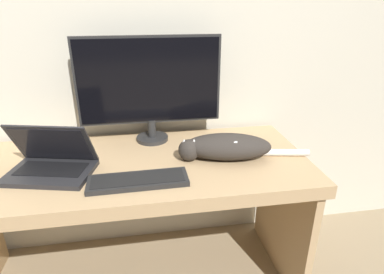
{
  "coord_description": "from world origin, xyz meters",
  "views": [
    {
      "loc": [
        0.07,
        -0.97,
        1.38
      ],
      "look_at": [
        0.28,
        0.3,
        0.83
      ],
      "focal_mm": 30.0,
      "sensor_mm": 36.0,
      "label": 1
    }
  ],
  "objects_px": {
    "monitor": "(150,85)",
    "laptop": "(51,163)",
    "external_keyboard": "(138,181)",
    "cat": "(226,146)"
  },
  "relations": [
    {
      "from": "cat",
      "to": "laptop",
      "type": "bearing_deg",
      "value": -168.77
    },
    {
      "from": "monitor",
      "to": "external_keyboard",
      "type": "xyz_separation_m",
      "value": [
        -0.08,
        -0.42,
        -0.28
      ]
    },
    {
      "from": "monitor",
      "to": "external_keyboard",
      "type": "relative_size",
      "value": 1.76
    },
    {
      "from": "monitor",
      "to": "laptop",
      "type": "relative_size",
      "value": 1.83
    },
    {
      "from": "cat",
      "to": "monitor",
      "type": "bearing_deg",
      "value": 150.28
    },
    {
      "from": "laptop",
      "to": "cat",
      "type": "bearing_deg",
      "value": 14.59
    },
    {
      "from": "laptop",
      "to": "external_keyboard",
      "type": "xyz_separation_m",
      "value": [
        0.35,
        -0.14,
        -0.03
      ]
    },
    {
      "from": "external_keyboard",
      "to": "laptop",
      "type": "bearing_deg",
      "value": 157.28
    },
    {
      "from": "cat",
      "to": "external_keyboard",
      "type": "bearing_deg",
      "value": -148.51
    },
    {
      "from": "laptop",
      "to": "external_keyboard",
      "type": "height_order",
      "value": "laptop"
    }
  ]
}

